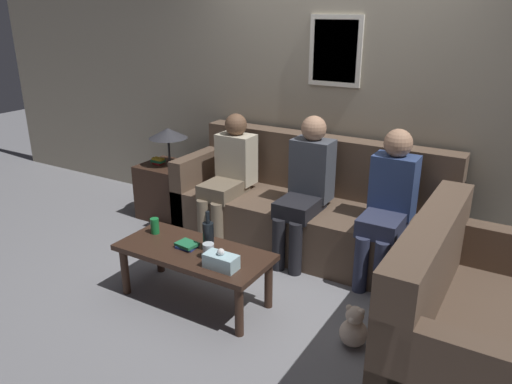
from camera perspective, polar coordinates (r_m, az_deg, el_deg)
name	(u,v)px	position (r m, az deg, el deg)	size (l,w,h in m)	color
ground_plane	(282,269)	(4.23, 2.99, -8.79)	(16.00, 16.00, 0.00)	gray
wall_back	(335,96)	(4.62, 8.98, 10.74)	(9.00, 0.08, 2.60)	#9E937F
couch_main	(310,212)	(4.50, 6.15, -2.26)	(2.42, 0.85, 0.97)	brown
couch_side	(469,333)	(3.15, 23.13, -14.64)	(0.85, 1.45, 0.97)	brown
coffee_table	(194,257)	(3.68, -7.10, -7.37)	(1.15, 0.51, 0.42)	#382319
side_table_with_lamp	(167,185)	(5.21, -10.12, 0.85)	(0.49, 0.48, 0.94)	#382319
wine_bottle	(208,235)	(3.60, -5.47, -4.93)	(0.08, 0.08, 0.29)	black
drinking_glass	(208,251)	(3.50, -5.45, -6.70)	(0.08, 0.08, 0.11)	silver
book_stack	(187,245)	(3.68, -7.90, -6.03)	(0.16, 0.13, 0.04)	navy
soda_can	(155,226)	(3.93, -11.49, -3.81)	(0.07, 0.07, 0.12)	#197A38
tissue_box	(221,261)	(3.37, -4.01, -7.88)	(0.23, 0.12, 0.15)	silver
person_left	(229,172)	(4.58, -3.08, 2.24)	(0.34, 0.60, 1.16)	#756651
person_middle	(306,184)	(4.19, 5.73, 0.92)	(0.34, 0.60, 1.22)	black
person_right	(389,200)	(3.98, 14.91, -0.90)	(0.34, 0.59, 1.20)	#2D334C
teddy_bear	(354,329)	(3.37, 11.11, -15.07)	(0.18, 0.18, 0.29)	beige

